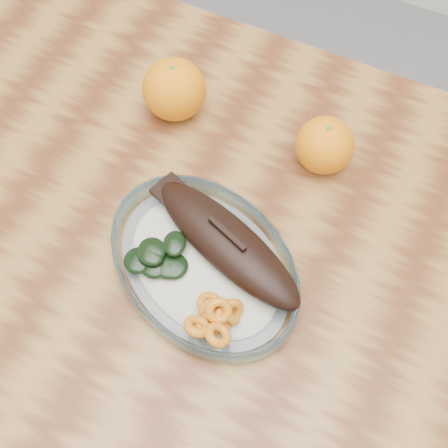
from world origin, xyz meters
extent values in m
plane|color=slate|center=(0.00, 0.00, 0.00)|extent=(3.00, 3.00, 0.00)
cube|color=#5E3016|center=(0.00, 0.00, 0.73)|extent=(1.20, 0.80, 0.04)
cylinder|color=brown|center=(-0.54, 0.34, 0.35)|extent=(0.06, 0.06, 0.71)
ellipsoid|color=white|center=(0.07, -0.02, 0.76)|extent=(0.60, 0.53, 0.01)
torus|color=#8EC5DC|center=(0.07, -0.02, 0.77)|extent=(0.66, 0.66, 0.03)
ellipsoid|color=white|center=(0.07, -0.02, 0.77)|extent=(0.54, 0.46, 0.02)
ellipsoid|color=black|center=(0.09, 0.01, 0.80)|extent=(0.25, 0.15, 0.04)
ellipsoid|color=black|center=(0.09, 0.01, 0.79)|extent=(0.21, 0.12, 0.02)
cube|color=black|center=(-0.01, 0.04, 0.80)|extent=(0.06, 0.05, 0.01)
cube|color=black|center=(0.09, 0.01, 0.82)|extent=(0.06, 0.03, 0.02)
torus|color=#C36C0E|center=(0.10, -0.07, 0.79)|extent=(0.03, 0.04, 0.02)
torus|color=#C36C0E|center=(0.12, -0.08, 0.79)|extent=(0.04, 0.05, 0.04)
torus|color=#C36C0E|center=(0.11, -0.08, 0.79)|extent=(0.04, 0.04, 0.04)
torus|color=#C36C0E|center=(0.13, -0.07, 0.79)|extent=(0.04, 0.04, 0.04)
torus|color=#C36C0E|center=(0.11, -0.09, 0.79)|extent=(0.05, 0.05, 0.03)
torus|color=#C36C0E|center=(0.13, -0.07, 0.79)|extent=(0.04, 0.04, 0.04)
torus|color=#C36C0E|center=(0.11, -0.10, 0.79)|extent=(0.03, 0.04, 0.03)
torus|color=#C36C0E|center=(0.12, -0.08, 0.81)|extent=(0.05, 0.04, 0.03)
torus|color=#C36C0E|center=(0.13, -0.11, 0.81)|extent=(0.05, 0.05, 0.03)
torus|color=#C36C0E|center=(0.10, -0.11, 0.81)|extent=(0.04, 0.04, 0.03)
ellipsoid|color=black|center=(0.04, -0.05, 0.79)|extent=(0.05, 0.05, 0.01)
ellipsoid|color=black|center=(0.03, -0.05, 0.79)|extent=(0.04, 0.04, 0.01)
ellipsoid|color=black|center=(-0.01, -0.06, 0.79)|extent=(0.04, 0.04, 0.01)
ellipsoid|color=black|center=(0.02, -0.06, 0.79)|extent=(0.05, 0.05, 0.01)
ellipsoid|color=black|center=(0.03, -0.05, 0.79)|extent=(0.05, 0.04, 0.01)
ellipsoid|color=black|center=(0.03, -0.02, 0.80)|extent=(0.04, 0.04, 0.01)
ellipsoid|color=black|center=(0.00, -0.04, 0.80)|extent=(0.05, 0.05, 0.01)
ellipsoid|color=black|center=(0.01, -0.05, 0.80)|extent=(0.04, 0.03, 0.01)
sphere|color=orange|center=(-0.08, 0.19, 0.80)|extent=(0.09, 0.09, 0.09)
sphere|color=orange|center=(0.14, 0.20, 0.79)|extent=(0.08, 0.08, 0.08)
camera|label=1|loc=(0.21, -0.27, 1.42)|focal=45.00mm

